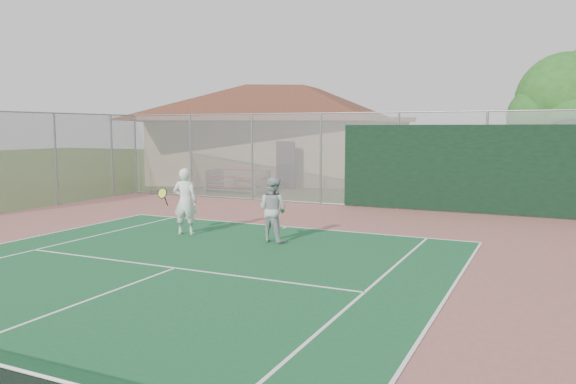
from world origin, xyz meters
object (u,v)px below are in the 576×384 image
object	(u,v)px
tree	(569,105)
player_white_front	(185,202)
clubhouse	(284,124)
bleachers	(238,180)
player_grey_back	(273,210)

from	to	relation	value
tree	player_white_front	distance (m)	14.00
clubhouse	bleachers	distance (m)	6.97
clubhouse	player_grey_back	size ratio (longest dim) A/B	10.10
bleachers	player_grey_back	size ratio (longest dim) A/B	1.67
player_grey_back	clubhouse	bearing A→B (deg)	-55.53
tree	player_white_front	xyz separation A→B (m)	(-9.51, -9.88, -2.84)
player_white_front	player_grey_back	size ratio (longest dim) A/B	1.10
player_white_front	clubhouse	bearing A→B (deg)	-90.12
bleachers	player_grey_back	bearing A→B (deg)	-56.62
bleachers	player_grey_back	xyz separation A→B (m)	(6.73, -9.69, 0.29)
clubhouse	player_white_front	bearing A→B (deg)	-91.90
clubhouse	bleachers	xyz separation A→B (m)	(0.68, -6.41, -2.64)
player_white_front	player_grey_back	xyz separation A→B (m)	(2.64, 0.14, -0.09)
clubhouse	tree	distance (m)	15.64
clubhouse	player_white_front	distance (m)	17.07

